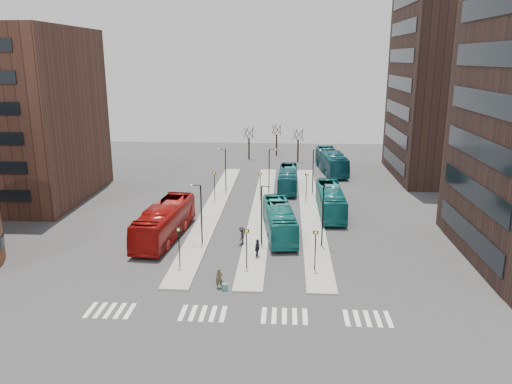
# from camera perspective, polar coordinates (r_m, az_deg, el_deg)

# --- Properties ---
(ground) EXTENTS (160.00, 160.00, 0.00)m
(ground) POSITION_cam_1_polar(r_m,az_deg,el_deg) (34.48, -5.50, -16.89)
(ground) COLOR #2F2F32
(ground) RESTS_ON ground
(island_left) EXTENTS (2.50, 45.00, 0.15)m
(island_left) POSITION_cam_1_polar(r_m,az_deg,el_deg) (62.22, -4.88, -1.91)
(island_left) COLOR gray
(island_left) RESTS_ON ground
(island_mid) EXTENTS (2.50, 45.00, 0.15)m
(island_mid) POSITION_cam_1_polar(r_m,az_deg,el_deg) (61.64, 0.65, -2.02)
(island_mid) COLOR gray
(island_mid) RESTS_ON ground
(island_right) EXTENTS (2.50, 45.00, 0.15)m
(island_right) POSITION_cam_1_polar(r_m,az_deg,el_deg) (61.65, 6.23, -2.11)
(island_right) COLOR gray
(island_right) RESTS_ON ground
(suitcase) EXTENTS (0.50, 0.43, 0.55)m
(suitcase) POSITION_cam_1_polar(r_m,az_deg,el_deg) (41.16, -3.60, -10.78)
(suitcase) COLOR navy
(suitcase) RESTS_ON ground
(red_bus) EXTENTS (4.13, 13.11, 3.59)m
(red_bus) POSITION_cam_1_polar(r_m,az_deg,el_deg) (52.65, -10.40, -3.33)
(red_bus) COLOR maroon
(red_bus) RESTS_ON ground
(teal_bus_a) EXTENTS (4.07, 11.77, 3.21)m
(teal_bus_a) POSITION_cam_1_polar(r_m,az_deg,el_deg) (52.87, 2.67, -3.23)
(teal_bus_a) COLOR #16716C
(teal_bus_a) RESTS_ON ground
(teal_bus_b) EXTENTS (2.84, 11.01, 3.05)m
(teal_bus_b) POSITION_cam_1_polar(r_m,az_deg,el_deg) (71.15, 3.67, 1.51)
(teal_bus_b) COLOR #12545D
(teal_bus_b) RESTS_ON ground
(teal_bus_c) EXTENTS (2.87, 11.80, 3.28)m
(teal_bus_c) POSITION_cam_1_polar(r_m,az_deg,el_deg) (60.48, 8.52, -0.98)
(teal_bus_c) COLOR #166D6F
(teal_bus_c) RESTS_ON ground
(teal_bus_d) EXTENTS (4.60, 13.19, 3.60)m
(teal_bus_d) POSITION_cam_1_polar(r_m,az_deg,el_deg) (82.52, 8.62, 3.46)
(teal_bus_d) COLOR #124F5B
(teal_bus_d) RESTS_ON ground
(traveller) EXTENTS (0.68, 0.50, 1.70)m
(traveller) POSITION_cam_1_polar(r_m,az_deg,el_deg) (41.27, -4.22, -9.84)
(traveller) COLOR #443F29
(traveller) RESTS_ON ground
(commuter_a) EXTENTS (0.90, 0.77, 1.62)m
(commuter_a) POSITION_cam_1_polar(r_m,az_deg,el_deg) (50.87, -12.08, -5.26)
(commuter_a) COLOR black
(commuter_a) RESTS_ON ground
(commuter_b) EXTENTS (0.76, 1.19, 1.88)m
(commuter_b) POSITION_cam_1_polar(r_m,az_deg,el_deg) (46.92, 0.16, -6.51)
(commuter_b) COLOR black
(commuter_b) RESTS_ON ground
(commuter_c) EXTENTS (0.76, 1.22, 1.82)m
(commuter_c) POSITION_cam_1_polar(r_m,az_deg,el_deg) (50.36, -1.66, -5.01)
(commuter_c) COLOR black
(commuter_c) RESTS_ON ground
(crosswalk_stripes) EXTENTS (22.35, 2.40, 0.01)m
(crosswalk_stripes) POSITION_cam_1_polar(r_m,az_deg,el_deg) (37.69, -1.83, -13.81)
(crosswalk_stripes) COLOR silver
(crosswalk_stripes) RESTS_ON ground
(tower_far) EXTENTS (20.12, 20.00, 30.00)m
(tower_far) POSITION_cam_1_polar(r_m,az_deg,el_deg) (83.39, 22.97, 11.73)
(tower_far) COLOR #32211C
(tower_far) RESTS_ON ground
(sign_poles) EXTENTS (12.45, 22.12, 3.65)m
(sign_poles) POSITION_cam_1_polar(r_m,az_deg,el_deg) (54.30, -0.14, -1.83)
(sign_poles) COLOR black
(sign_poles) RESTS_ON ground
(lamp_posts) EXTENTS (14.04, 20.24, 6.12)m
(lamp_posts) POSITION_cam_1_polar(r_m,az_deg,el_deg) (58.74, 1.18, 0.67)
(lamp_posts) COLOR black
(lamp_posts) RESTS_ON ground
(bare_trees) EXTENTS (10.97, 8.14, 5.90)m
(bare_trees) POSITION_cam_1_polar(r_m,az_deg,el_deg) (92.83, 2.11, 5.49)
(bare_trees) COLOR black
(bare_trees) RESTS_ON ground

